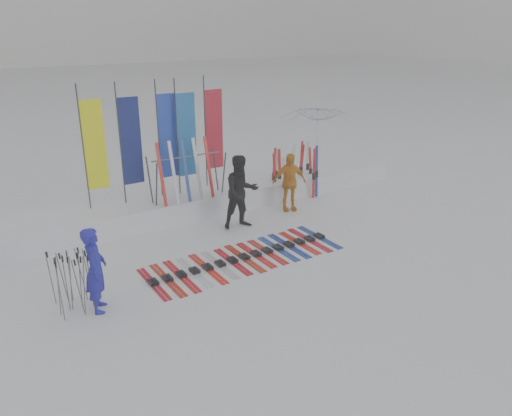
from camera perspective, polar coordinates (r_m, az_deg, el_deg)
ground at (r=11.06m, az=3.64°, el=-7.51°), size 120.00×120.00×0.00m
snow_bank at (r=14.58m, az=-7.05°, el=0.74°), size 14.00×1.60×0.60m
person_blue at (r=9.84m, az=-17.87°, el=-6.74°), size 0.59×0.72×1.69m
person_black at (r=13.13m, az=-1.71°, el=1.84°), size 1.07×0.89×1.98m
person_yellow at (r=14.42m, az=3.80°, el=2.96°), size 1.08×0.70×1.71m
tent_canopy at (r=18.41m, az=7.16°, el=7.87°), size 3.45×3.48×2.43m
ski_row at (r=11.69m, az=-1.37°, el=-5.65°), size 4.67×1.70×0.07m
pole_cluster at (r=10.10m, az=-20.09°, el=-7.93°), size 0.75×0.86×1.26m
feather_flags at (r=13.91m, az=-10.94°, el=7.91°), size 4.07×0.29×3.20m
ski_rack at (r=13.76m, az=-7.87°, el=4.25°), size 2.04×0.80×1.23m
upright_skis at (r=15.70m, az=4.44°, el=4.15°), size 1.75×1.04×1.69m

